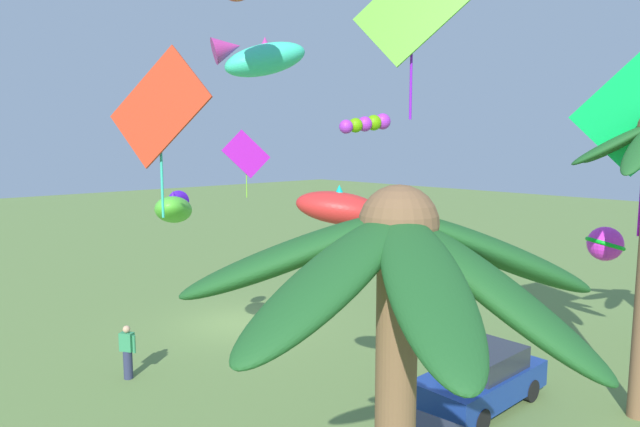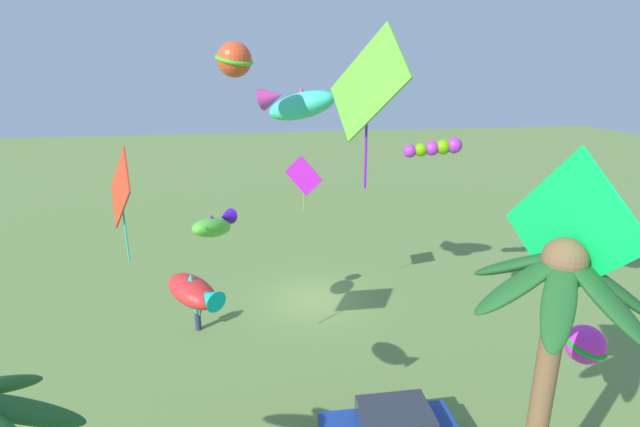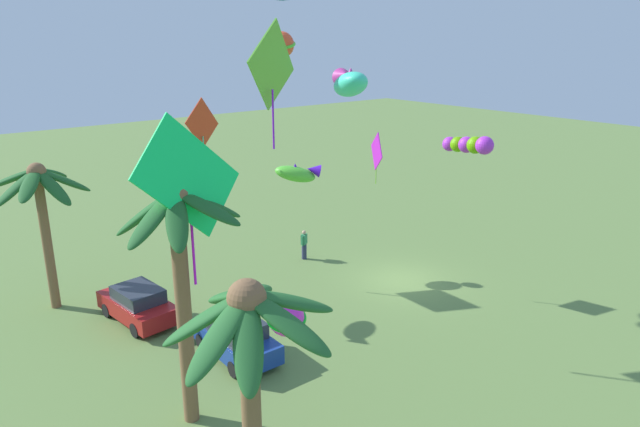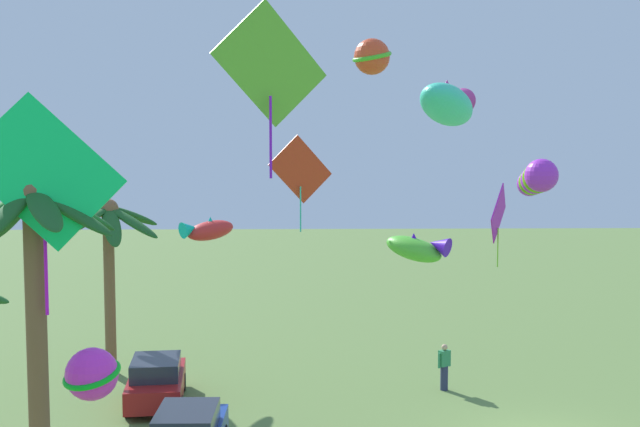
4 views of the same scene
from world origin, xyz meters
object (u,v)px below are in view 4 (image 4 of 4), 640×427
(kite_fish_7, at_px, (417,248))
(kite_diamond_8, at_px, (498,214))
(kite_fish_2, at_px, (448,103))
(palm_tree_1, at_px, (35,259))
(kite_diamond_4, at_px, (300,171))
(kite_ball_10, at_px, (372,57))
(palm_tree_2, at_px, (108,236))
(kite_fish_5, at_px, (208,230))
(kite_tube_1, at_px, (536,179))
(kite_diamond_6, at_px, (43,174))
(kite_diamond_9, at_px, (270,67))
(kite_ball_0, at_px, (92,374))
(parked_car_0, at_px, (156,381))
(spectator_0, at_px, (444,367))

(kite_fish_7, bearing_deg, kite_diamond_8, -155.43)
(kite_fish_2, distance_m, kite_diamond_8, 3.35)
(palm_tree_1, height_order, kite_fish_2, kite_fish_2)
(kite_fish_7, bearing_deg, kite_diamond_4, 59.21)
(kite_ball_10, bearing_deg, palm_tree_2, 63.80)
(palm_tree_2, distance_m, kite_diamond_4, 7.50)
(kite_diamond_4, bearing_deg, kite_fish_5, 125.75)
(kite_tube_1, height_order, kite_diamond_6, kite_diamond_6)
(kite_tube_1, bearing_deg, kite_fish_2, 6.92)
(kite_tube_1, distance_m, kite_fish_5, 12.10)
(kite_diamond_8, relative_size, kite_diamond_9, 0.52)
(palm_tree_2, relative_size, kite_ball_0, 4.13)
(kite_tube_1, bearing_deg, parked_car_0, 46.74)
(parked_car_0, xyz_separation_m, kite_ball_10, (-0.97, -6.82, 10.23))
(kite_diamond_4, distance_m, kite_ball_10, 5.30)
(kite_fish_5, relative_size, kite_diamond_6, 0.39)
(spectator_0, distance_m, kite_diamond_8, 7.30)
(kite_tube_1, height_order, kite_fish_2, kite_fish_2)
(kite_diamond_4, height_order, kite_diamond_9, kite_diamond_9)
(kite_tube_1, relative_size, kite_diamond_9, 0.53)
(kite_ball_0, bearing_deg, kite_tube_1, -84.57)
(palm_tree_1, xyz_separation_m, kite_ball_0, (-2.47, -1.86, -1.90))
(kite_fish_2, bearing_deg, kite_fish_7, 5.48)
(kite_tube_1, xyz_separation_m, kite_diamond_4, (11.23, 4.77, -0.11))
(parked_car_0, bearing_deg, spectator_0, -83.16)
(palm_tree_1, relative_size, kite_ball_10, 4.52)
(spectator_0, bearing_deg, kite_diamond_6, 129.26)
(kite_diamond_4, relative_size, kite_ball_10, 2.01)
(kite_tube_1, distance_m, kite_fish_2, 6.08)
(spectator_0, height_order, kite_diamond_6, kite_diamond_6)
(parked_car_0, height_order, kite_diamond_8, kite_diamond_8)
(parked_car_0, bearing_deg, kite_fish_5, -83.20)
(kite_ball_0, relative_size, kite_diamond_4, 0.46)
(kite_ball_0, distance_m, kite_diamond_8, 11.62)
(kite_fish_5, bearing_deg, kite_fish_2, -115.34)
(palm_tree_2, bearing_deg, kite_fish_5, -129.72)
(kite_fish_5, xyz_separation_m, kite_fish_7, (-0.09, -6.75, -0.60))
(kite_fish_2, bearing_deg, kite_tube_1, -173.08)
(palm_tree_2, xyz_separation_m, kite_fish_5, (-3.34, -4.02, 0.55))
(kite_ball_0, relative_size, kite_diamond_6, 0.32)
(parked_car_0, xyz_separation_m, kite_fish_5, (0.20, -1.68, 4.87))
(kite_ball_0, height_order, kite_fish_2, kite_fish_2)
(kite_ball_10, bearing_deg, kite_fish_5, 77.19)
(kite_fish_7, bearing_deg, parked_car_0, 90.78)
(spectator_0, bearing_deg, kite_diamond_9, 134.95)
(kite_diamond_4, relative_size, kite_fish_7, 1.45)
(parked_car_0, xyz_separation_m, kite_diamond_9, (-4.51, -3.89, 9.53))
(kite_fish_5, relative_size, kite_diamond_9, 0.43)
(spectator_0, xyz_separation_m, kite_diamond_8, (-4.66, -0.53, 5.59))
(kite_diamond_9, bearing_deg, kite_diamond_8, -80.88)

